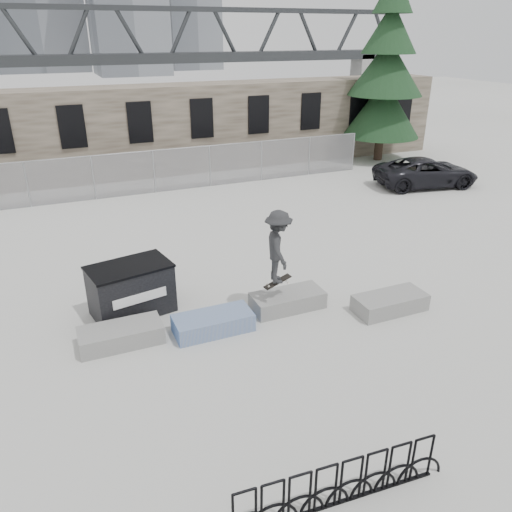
{
  "coord_description": "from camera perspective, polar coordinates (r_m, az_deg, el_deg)",
  "views": [
    {
      "loc": [
        -4.54,
        -10.5,
        7.02
      ],
      "look_at": [
        0.4,
        1.17,
        1.3
      ],
      "focal_mm": 35.0,
      "sensor_mm": 36.0,
      "label": 1
    }
  ],
  "objects": [
    {
      "name": "planter_far_left",
      "position": [
        12.78,
        -15.18,
        -8.65
      ],
      "size": [
        2.0,
        0.9,
        0.46
      ],
      "color": "gray",
      "rests_on": "ground"
    },
    {
      "name": "spruce_tree",
      "position": [
        30.62,
        14.67,
        19.69
      ],
      "size": [
        4.38,
        4.38,
        11.5
      ],
      "color": "#38281E",
      "rests_on": "ground"
    },
    {
      "name": "truss_bridge",
      "position": [
        67.15,
        -11.21,
        21.41
      ],
      "size": [
        70.0,
        3.0,
        9.8
      ],
      "color": "#2D3033",
      "rests_on": "ground"
    },
    {
      "name": "chainlink_fence",
      "position": [
        24.19,
        -11.58,
        9.48
      ],
      "size": [
        22.06,
        0.06,
        2.02
      ],
      "color": "gray",
      "rests_on": "ground"
    },
    {
      "name": "suv",
      "position": [
        26.23,
        18.86,
        9.06
      ],
      "size": [
        5.38,
        3.21,
        1.4
      ],
      "primitive_type": "imported",
      "rotation": [
        0.0,
        0.0,
        1.38
      ],
      "color": "black",
      "rests_on": "ground"
    },
    {
      "name": "stone_wall",
      "position": [
        27.53,
        -13.51,
        13.68
      ],
      "size": [
        36.0,
        2.58,
        4.5
      ],
      "color": "brown",
      "rests_on": "ground"
    },
    {
      "name": "planter_center_left",
      "position": [
        12.87,
        -4.92,
        -7.54
      ],
      "size": [
        2.0,
        0.9,
        0.46
      ],
      "color": "#395FAB",
      "rests_on": "ground"
    },
    {
      "name": "bike_rack",
      "position": [
        8.83,
        9.4,
        -24.36
      ],
      "size": [
        4.04,
        0.29,
        0.9
      ],
      "rotation": [
        0.0,
        0.0,
        -0.06
      ],
      "color": "black",
      "rests_on": "ground"
    },
    {
      "name": "planter_offset",
      "position": [
        14.19,
        15.06,
        -5.11
      ],
      "size": [
        2.0,
        0.9,
        0.46
      ],
      "color": "gray",
      "rests_on": "ground"
    },
    {
      "name": "dumpster",
      "position": [
        13.82,
        -14.08,
        -3.69
      ],
      "size": [
        2.33,
        1.68,
        1.4
      ],
      "rotation": [
        0.0,
        0.0,
        0.19
      ],
      "color": "black",
      "rests_on": "ground"
    },
    {
      "name": "ground",
      "position": [
        13.42,
        0.36,
        -7.25
      ],
      "size": [
        120.0,
        120.0,
        0.0
      ],
      "primitive_type": "plane",
      "color": "beige",
      "rests_on": "ground"
    },
    {
      "name": "skateboarder",
      "position": [
        12.89,
        2.55,
        1.03
      ],
      "size": [
        1.0,
        1.4,
        2.11
      ],
      "rotation": [
        0.0,
        0.0,
        1.34
      ],
      "color": "#28282A",
      "rests_on": "ground"
    },
    {
      "name": "planter_center_right",
      "position": [
        13.85,
        3.63,
        -5.01
      ],
      "size": [
        2.0,
        0.9,
        0.46
      ],
      "color": "gray",
      "rests_on": "ground"
    }
  ]
}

